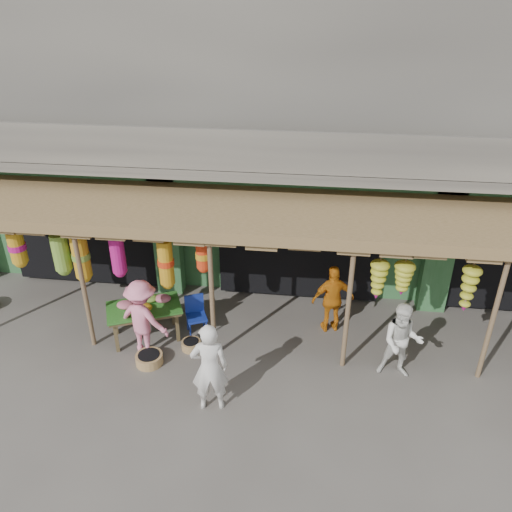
# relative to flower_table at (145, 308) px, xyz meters

# --- Properties ---
(ground) EXTENTS (80.00, 80.00, 0.00)m
(ground) POSITION_rel_flower_table_xyz_m (3.00, -0.19, -0.70)
(ground) COLOR #514C47
(ground) RESTS_ON ground
(building) EXTENTS (16.40, 6.80, 7.00)m
(building) POSITION_rel_flower_table_xyz_m (3.00, 4.67, 2.66)
(building) COLOR gray
(building) RESTS_ON ground
(awning) EXTENTS (14.00, 2.70, 2.79)m
(awning) POSITION_rel_flower_table_xyz_m (2.84, 0.61, 1.88)
(awning) COLOR brown
(awning) RESTS_ON ground
(flower_table) EXTENTS (1.68, 1.37, 0.87)m
(flower_table) POSITION_rel_flower_table_xyz_m (0.00, 0.00, 0.00)
(flower_table) COLOR brown
(flower_table) RESTS_ON ground
(blue_chair) EXTENTS (0.53, 0.53, 0.83)m
(blue_chair) POSITION_rel_flower_table_xyz_m (0.96, 0.32, -0.24)
(blue_chair) COLOR navy
(blue_chair) RESTS_ON ground
(basket_mid) EXTENTS (0.57, 0.57, 0.20)m
(basket_mid) POSITION_rel_flower_table_xyz_m (0.30, -0.82, -0.60)
(basket_mid) COLOR olive
(basket_mid) RESTS_ON ground
(basket_right) EXTENTS (0.49, 0.49, 0.18)m
(basket_right) POSITION_rel_flower_table_xyz_m (1.00, -0.28, -0.62)
(basket_right) COLOR olive
(basket_right) RESTS_ON ground
(person_front) EXTENTS (0.69, 0.52, 1.71)m
(person_front) POSITION_rel_flower_table_xyz_m (1.72, -1.77, 0.15)
(person_front) COLOR silver
(person_front) RESTS_ON ground
(person_right) EXTENTS (0.78, 0.63, 1.53)m
(person_right) POSITION_rel_flower_table_xyz_m (5.00, -0.53, 0.06)
(person_right) COLOR silver
(person_right) RESTS_ON ground
(person_vendor) EXTENTS (0.96, 0.61, 1.52)m
(person_vendor) POSITION_rel_flower_table_xyz_m (3.77, 0.74, 0.05)
(person_vendor) COLOR orange
(person_vendor) RESTS_ON ground
(person_shopper) EXTENTS (1.17, 0.87, 1.62)m
(person_shopper) POSITION_rel_flower_table_xyz_m (0.14, -0.50, 0.10)
(person_shopper) COLOR pink
(person_shopper) RESTS_ON ground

